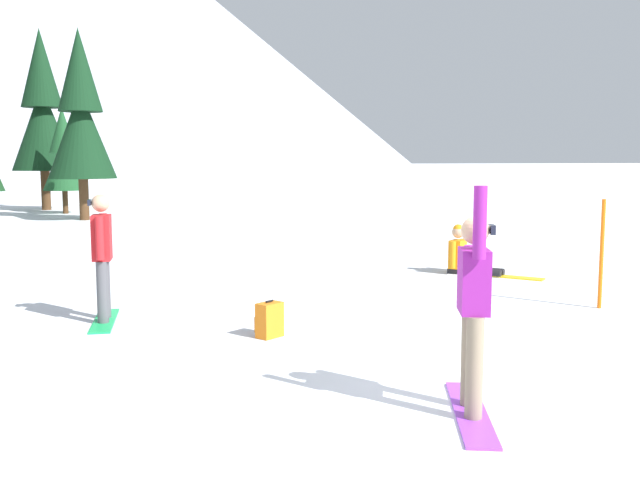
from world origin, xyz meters
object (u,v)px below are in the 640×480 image
object	(u,v)px
snowboarder_midground	(102,254)
snowboarder_foreground	(473,308)
snowboarder_background	(466,257)
pine_tree_young	(63,156)
trail_marker_pole	(602,254)
backpack_orange	(269,320)
pine_tree_slender	(42,112)
pine_tree_twin	(81,116)

from	to	relation	value
snowboarder_midground	snowboarder_foreground	bearing A→B (deg)	-60.00
snowboarder_background	pine_tree_young	xyz separation A→B (m)	(-7.12, 19.24, 2.06)
snowboarder_midground	trail_marker_pole	world-z (taller)	snowboarder_midground
snowboarder_midground	backpack_orange	bearing A→B (deg)	-40.66
pine_tree_young	pine_tree_slender	bearing A→B (deg)	106.38
pine_tree_slender	pine_tree_twin	size ratio (longest dim) A/B	1.14
trail_marker_pole	pine_tree_twin	distance (m)	20.45
snowboarder_background	trail_marker_pole	distance (m)	3.50
snowboarder_midground	pine_tree_young	size ratio (longest dim) A/B	0.40
snowboarder_midground	pine_tree_young	xyz separation A→B (m)	(-0.23, 21.00, 1.46)
snowboarder_midground	pine_tree_slender	size ratio (longest dim) A/B	0.22
pine_tree_twin	pine_tree_young	bearing A→B (deg)	99.76
trail_marker_pole	pine_tree_young	xyz separation A→B (m)	(-7.25, 22.71, 1.58)
backpack_orange	pine_tree_slender	bearing A→B (deg)	96.51
backpack_orange	pine_tree_twin	xyz separation A→B (m)	(-1.49, 19.02, 3.59)
trail_marker_pole	pine_tree_young	distance (m)	23.89
backpack_orange	pine_tree_slender	distance (m)	25.73
pine_tree_young	trail_marker_pole	bearing A→B (deg)	-72.30
snowboarder_midground	pine_tree_slender	distance (m)	23.88
pine_tree_slender	snowboarder_background	bearing A→B (deg)	-70.15
snowboarder_foreground	snowboarder_background	bearing A→B (deg)	57.88
pine_tree_slender	pine_tree_young	distance (m)	3.34
pine_tree_slender	pine_tree_young	size ratio (longest dim) A/B	1.81
snowboarder_background	pine_tree_twin	size ratio (longest dim) A/B	0.23
backpack_orange	trail_marker_pole	size ratio (longest dim) A/B	0.29
snowboarder_midground	pine_tree_young	world-z (taller)	pine_tree_young
pine_tree_young	snowboarder_foreground	bearing A→B (deg)	-83.36
snowboarder_foreground	trail_marker_pole	bearing A→B (deg)	36.12
snowboarder_background	pine_tree_slender	bearing A→B (deg)	109.85
snowboarder_background	backpack_orange	size ratio (longest dim) A/B	3.45
pine_tree_twin	pine_tree_slender	bearing A→B (deg)	102.60
pine_tree_slender	snowboarder_foreground	bearing A→B (deg)	-82.44
snowboarder_background	backpack_orange	bearing A→B (deg)	-146.08
backpack_orange	pine_tree_slender	xyz separation A→B (m)	(-2.88, 25.24, 4.11)
snowboarder_foreground	backpack_orange	world-z (taller)	snowboarder_foreground
snowboarder_foreground	pine_tree_slender	xyz separation A→B (m)	(-3.77, 28.43, 3.38)
snowboarder_background	pine_tree_young	size ratio (longest dim) A/B	0.37
snowboarder_midground	pine_tree_slender	xyz separation A→B (m)	(-1.00, 23.62, 3.39)
snowboarder_foreground	trail_marker_pole	world-z (taller)	snowboarder_foreground
backpack_orange	pine_tree_twin	bearing A→B (deg)	94.48
snowboarder_foreground	trail_marker_pole	xyz separation A→B (m)	(4.24, 3.10, -0.13)
backpack_orange	pine_tree_twin	size ratio (longest dim) A/B	0.07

